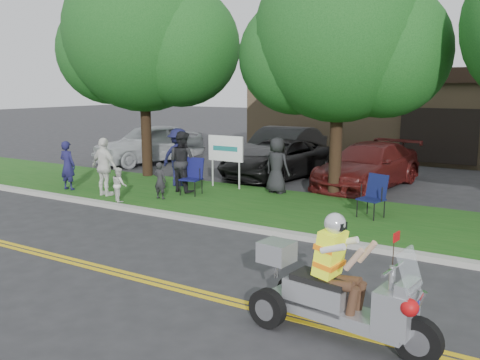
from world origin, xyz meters
The scene contains 23 objects.
ground centered at (0.00, 0.00, 0.00)m, with size 120.00×120.00×0.00m, color #28282B.
centerline_near centered at (0.00, -0.58, 0.01)m, with size 60.00×0.10×0.01m, color gold.
centerline_far centered at (0.00, -0.42, 0.01)m, with size 60.00×0.10×0.01m, color gold.
curb centered at (0.00, 3.05, 0.06)m, with size 60.00×0.25×0.12m, color #A8A89E.
grass_verge centered at (0.00, 5.20, 0.06)m, with size 60.00×4.00×0.10m, color #164E14.
commercial_building centered at (2.00, 18.98, 2.01)m, with size 18.00×8.20×4.00m.
tree_left centered at (-6.44, 7.03, 4.85)m, with size 6.62×5.40×7.78m.
tree_mid centered at (0.55, 7.23, 4.43)m, with size 5.88×4.80×7.05m.
business_sign centered at (-2.90, 6.60, 1.26)m, with size 1.25×0.06×1.75m.
trike_scooter centered at (3.46, -0.71, 0.59)m, with size 2.59×0.95×1.69m.
lawn_chair_a centered at (2.20, 5.38, 0.70)m, with size 0.70×0.71×1.05m.
lawn_chair_b centered at (-3.21, 5.27, 0.71)m, with size 0.64×0.66×1.08m.
spectator_adult_left centered at (-6.93, 3.81, 0.86)m, with size 0.55×0.36×1.52m, color #1A1947.
spectator_adult_mid centered at (-3.69, 5.39, 1.03)m, with size 0.90×0.70×1.85m, color black.
spectator_adult_right centered at (-5.29, 3.76, 0.96)m, with size 1.00×0.42×1.71m, color white.
spectator_chair_a centered at (-4.35, 6.05, 1.03)m, with size 1.20×0.69×1.85m, color #16173D.
spectator_chair_b centered at (-1.14, 6.70, 0.95)m, with size 0.82×0.54×1.69m, color black.
child_left centered at (-3.62, 4.24, 0.64)m, with size 0.39×0.25×1.06m, color black.
child_right centered at (-4.38, 3.40, 0.59)m, with size 0.47×0.36×0.96m, color silver.
parked_car_far_left centered at (-8.92, 9.94, 0.84)m, with size 1.98×4.93×1.68m, color silver.
parked_car_left centered at (-2.93, 10.68, 0.86)m, with size 1.82×5.21×1.72m, color #2B2B2D.
parked_car_mid centered at (-2.50, 9.52, 0.69)m, with size 2.30×4.98×1.38m, color black.
parked_car_right centered at (0.80, 9.46, 0.72)m, with size 2.02×4.97×1.44m, color #4F1312.
Camera 1 is at (5.63, -6.77, 3.30)m, focal length 38.00 mm.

